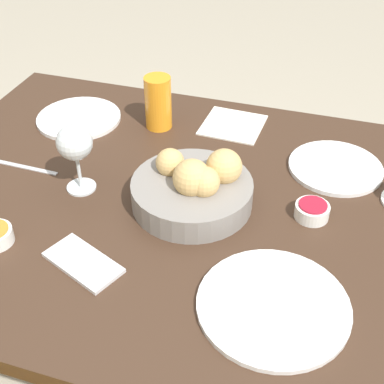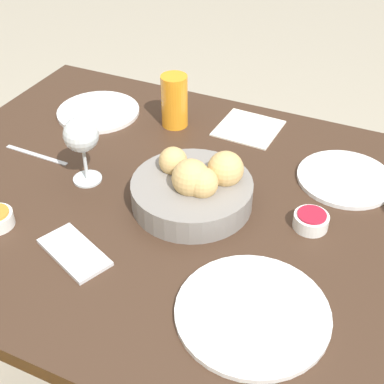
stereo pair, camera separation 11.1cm
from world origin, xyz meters
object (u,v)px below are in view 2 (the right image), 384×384
at_px(juice_glass, 174,101).
at_px(jam_bowl_berry, 311,221).
at_px(plate_near_right, 98,112).
at_px(cell_phone, 74,252).
at_px(bread_basket, 194,187).
at_px(plate_near_left, 345,178).
at_px(fork_silver, 36,155).
at_px(wine_glass, 81,137).
at_px(napkin, 249,128).
at_px(plate_far_center, 252,312).

relative_size(juice_glass, jam_bowl_berry, 1.93).
bearing_deg(plate_near_right, cell_phone, 117.77).
xyz_separation_m(bread_basket, plate_near_left, (-0.27, -0.21, -0.04)).
height_order(jam_bowl_berry, fork_silver, jam_bowl_berry).
relative_size(bread_basket, plate_near_right, 1.16).
relative_size(wine_glass, fork_silver, 0.89).
bearing_deg(fork_silver, plate_near_right, -95.98).
height_order(fork_silver, napkin, napkin).
distance_m(plate_near_left, fork_silver, 0.72).
height_order(plate_near_left, plate_far_center, same).
xyz_separation_m(plate_far_center, jam_bowl_berry, (-0.03, -0.26, 0.01)).
distance_m(plate_far_center, jam_bowl_berry, 0.26).
xyz_separation_m(wine_glass, napkin, (-0.25, -0.36, -0.11)).
height_order(plate_near_left, plate_near_right, same).
height_order(plate_far_center, jam_bowl_berry, jam_bowl_berry).
xyz_separation_m(plate_near_left, jam_bowl_berry, (0.03, 0.19, 0.01)).
xyz_separation_m(plate_near_right, napkin, (-0.39, -0.09, -0.00)).
bearing_deg(jam_bowl_berry, wine_glass, 6.22).
bearing_deg(bread_basket, wine_glass, 5.71).
height_order(plate_far_center, fork_silver, plate_far_center).
bearing_deg(wine_glass, juice_glass, -103.43).
bearing_deg(plate_near_right, bread_basket, 148.59).
bearing_deg(plate_far_center, jam_bowl_berry, -96.72).
distance_m(juice_glass, napkin, 0.20).
distance_m(wine_glass, napkin, 0.45).
bearing_deg(cell_phone, plate_near_left, -132.85).
bearing_deg(fork_silver, jam_bowl_berry, -178.01).
bearing_deg(plate_near_left, plate_near_right, -2.12).
bearing_deg(juice_glass, fork_silver, 48.52).
bearing_deg(bread_basket, napkin, -90.20).
bearing_deg(plate_far_center, bread_basket, -47.29).
relative_size(bread_basket, napkin, 1.62).
bearing_deg(jam_bowl_berry, plate_near_right, -18.38).
height_order(juice_glass, napkin, juice_glass).
distance_m(wine_glass, jam_bowl_berry, 0.50).
distance_m(fork_silver, cell_phone, 0.36).
bearing_deg(juice_glass, cell_phone, 94.18).
xyz_separation_m(bread_basket, jam_bowl_berry, (-0.24, -0.03, -0.03)).
distance_m(wine_glass, fork_silver, 0.20).
height_order(plate_far_center, wine_glass, wine_glass).
distance_m(plate_near_right, cell_phone, 0.53).
bearing_deg(plate_near_left, fork_silver, 16.87).
xyz_separation_m(plate_far_center, wine_glass, (0.46, -0.20, 0.11)).
bearing_deg(bread_basket, plate_near_left, -141.78).
relative_size(wine_glass, cell_phone, 0.93).
relative_size(plate_near_left, juice_glass, 1.57).
distance_m(bread_basket, juice_glass, 0.33).
relative_size(plate_near_right, plate_far_center, 0.83).
height_order(plate_near_right, wine_glass, wine_glass).
relative_size(plate_near_left, wine_glass, 1.37).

